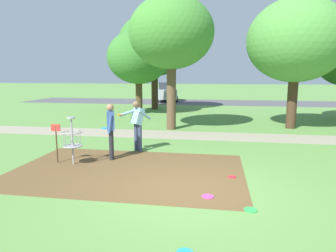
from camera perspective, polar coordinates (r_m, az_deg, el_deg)
name	(u,v)px	position (r m, az deg, el deg)	size (l,w,h in m)	color
ground_plane	(187,190)	(6.95, 3.60, -12.02)	(160.00, 160.00, 0.00)	#5B8942
dirt_tee_pad	(127,170)	(8.34, -7.68, -8.32)	(6.23, 4.10, 0.01)	brown
disc_golf_basket	(70,139)	(9.08, -17.99, -2.32)	(0.98, 0.58, 1.39)	#9E9EA3
player_foreground_watching	(111,128)	(9.32, -10.80, -0.38)	(0.45, 0.50, 1.71)	#232328
player_throwing	(137,122)	(10.17, -5.84, 0.67)	(1.04, 0.71, 1.71)	#384260
frisbee_near_basket	(208,197)	(6.63, 7.55, -13.10)	(0.26, 0.26, 0.02)	#E53D99
frisbee_by_tee	(250,210)	(6.20, 15.35, -15.07)	(0.26, 0.26, 0.02)	green
frisbee_far_left	(232,177)	(7.92, 12.03, -9.40)	(0.21, 0.21, 0.02)	red
tree_near_left	(296,41)	(15.70, 23.11, 14.61)	(4.54, 4.54, 6.07)	#422D1E
tree_near_right	(138,58)	(20.08, -5.62, 12.78)	(4.05, 4.05, 5.41)	#4C3823
tree_mid_center	(171,33)	(14.30, 0.65, 17.15)	(3.88, 3.88, 6.11)	brown
tree_far_left	(154,45)	(22.78, -2.59, 15.07)	(5.33, 5.33, 7.00)	#422D1E
parking_lot_strip	(211,102)	(28.80, 8.12, 4.47)	(36.00, 6.00, 0.01)	#4C4C51
parked_car_leftmost	(167,92)	(29.66, -0.15, 6.49)	(2.50, 4.45, 1.84)	#B2B7BC
gravel_path	(202,136)	(12.93, 6.41, -1.83)	(40.00, 1.80, 0.00)	gray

